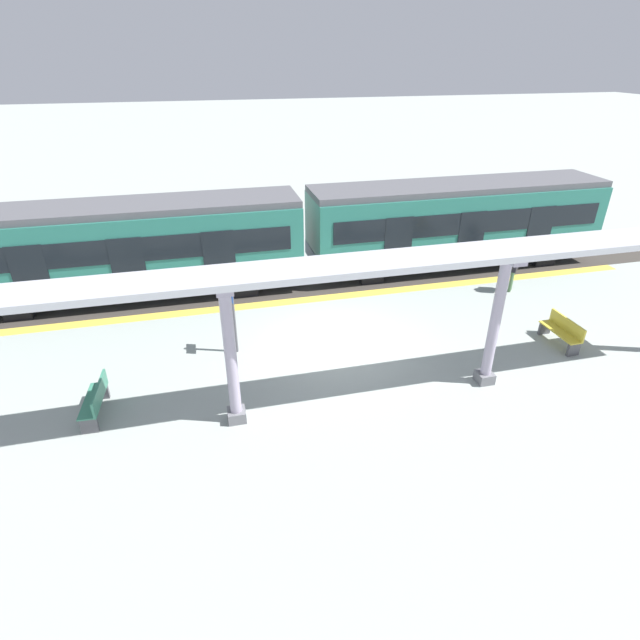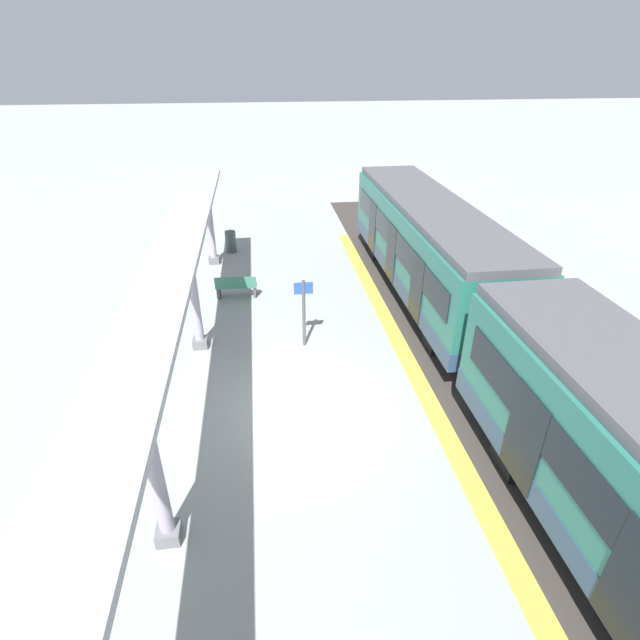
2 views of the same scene
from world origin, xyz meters
TOP-DOWN VIEW (x-y plane):
  - ground_plane at (0.00, 0.00)m, footprint 176.00×176.00m
  - tactile_edge_strip at (-3.18, 0.00)m, footprint 0.49×26.11m
  - trackbed at (-5.02, 0.00)m, footprint 3.20×38.11m
  - train_near_carriage at (-5.02, -6.19)m, footprint 2.65×12.08m
  - train_far_carriage at (-5.02, 6.47)m, footprint 2.65×12.08m
  - canopy_pillar_second at (2.97, -3.32)m, footprint 1.10×0.44m
  - canopy_pillar_third at (2.97, 3.47)m, footprint 1.10×0.44m
  - canopy_beam at (2.97, -0.07)m, footprint 1.20×20.98m
  - bench_near_end at (1.71, 6.81)m, footprint 1.51×0.47m
  - bench_mid_platform at (1.93, -6.67)m, footprint 1.52×0.53m
  - platform_info_sign at (-0.22, -3.03)m, footprint 0.56×0.10m
  - passenger_waiting_near_edge at (-2.10, 7.48)m, footprint 0.51×0.50m

SIDE VIEW (x-z plane):
  - ground_plane at x=0.00m, z-range 0.00..0.00m
  - trackbed at x=-5.02m, z-range 0.00..0.01m
  - tactile_edge_strip at x=-3.18m, z-range 0.00..0.01m
  - bench_near_end at x=1.71m, z-range 0.01..0.87m
  - bench_mid_platform at x=1.93m, z-range 0.01..0.87m
  - passenger_waiting_near_edge at x=-2.10m, z-range 0.21..1.93m
  - platform_info_sign at x=-0.22m, z-range 0.23..2.43m
  - train_near_carriage at x=-5.02m, z-range 0.09..3.57m
  - train_far_carriage at x=-5.02m, z-range 0.09..3.57m
  - canopy_pillar_second at x=2.97m, z-range 0.03..3.79m
  - canopy_pillar_third at x=2.97m, z-range 0.03..3.79m
  - canopy_beam at x=2.97m, z-range 3.77..3.93m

